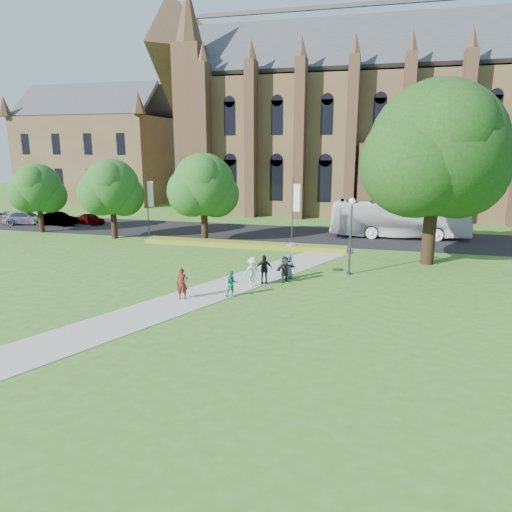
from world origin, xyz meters
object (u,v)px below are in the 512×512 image
(pedestrian_0, at_px, (182,284))
(car_2, at_px, (26,218))
(car_0, at_px, (91,219))
(car_1, at_px, (58,219))
(large_tree, at_px, (437,149))
(tour_coach, at_px, (398,219))
(streetlamp, at_px, (351,227))

(pedestrian_0, bearing_deg, car_2, 133.12)
(car_0, relative_size, car_1, 0.82)
(large_tree, distance_m, car_2, 43.44)
(car_1, bearing_deg, tour_coach, -83.82)
(tour_coach, xyz_separation_m, car_2, (-40.33, -2.43, -1.08))
(tour_coach, bearing_deg, car_1, 89.37)
(tour_coach, bearing_deg, large_tree, -174.43)
(car_1, relative_size, pedestrian_0, 2.43)
(streetlamp, xyz_separation_m, car_1, (-32.59, 12.52, -2.55))
(streetlamp, relative_size, large_tree, 0.40)
(large_tree, relative_size, pedestrian_0, 7.29)
(car_1, bearing_deg, large_tree, -99.12)
(large_tree, distance_m, car_1, 39.66)
(streetlamp, bearing_deg, car_1, 158.98)
(car_1, bearing_deg, car_2, 96.59)
(tour_coach, xyz_separation_m, pedestrian_0, (-12.68, -22.51, -0.88))
(streetlamp, bearing_deg, tour_coach, 75.58)
(tour_coach, bearing_deg, car_0, 86.81)
(large_tree, relative_size, car_1, 3.00)
(car_2, bearing_deg, car_0, -93.86)
(streetlamp, bearing_deg, car_2, 161.46)
(large_tree, xyz_separation_m, tour_coach, (-1.72, 10.19, -6.54))
(car_0, height_order, car_1, car_1)
(tour_coach, xyz_separation_m, car_1, (-36.36, -2.16, -1.08))
(car_2, bearing_deg, streetlamp, -127.96)
(large_tree, xyz_separation_m, car_2, (-42.06, 7.76, -7.62))
(car_0, distance_m, car_1, 3.42)
(tour_coach, bearing_deg, pedestrian_0, 146.58)
(car_2, bearing_deg, car_1, -105.60)
(car_0, height_order, pedestrian_0, pedestrian_0)
(large_tree, xyz_separation_m, car_1, (-38.09, 8.02, -7.62))
(streetlamp, bearing_deg, car_0, 154.38)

